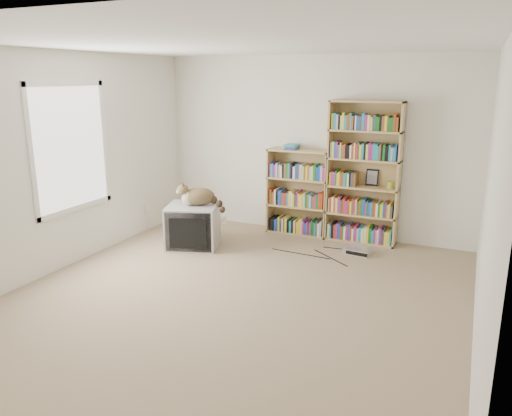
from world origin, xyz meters
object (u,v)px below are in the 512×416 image
at_px(cat, 202,199).
at_px(crt_tv, 193,226).
at_px(bookcase_short, 299,196).
at_px(dvd_player, 358,251).
at_px(bookcase_tall, 364,177).

bearing_deg(cat, crt_tv, 164.29).
bearing_deg(bookcase_short, dvd_player, -28.06).
distance_m(crt_tv, dvd_player, 2.18).
distance_m(crt_tv, cat, 0.39).
height_order(bookcase_tall, dvd_player, bookcase_tall).
xyz_separation_m(crt_tv, cat, (0.12, 0.05, 0.37)).
height_order(cat, dvd_player, cat).
bearing_deg(cat, dvd_player, -19.94).
bearing_deg(bookcase_tall, dvd_player, -80.76).
bearing_deg(bookcase_short, cat, -131.37).
bearing_deg(dvd_player, crt_tv, -157.64).
bearing_deg(bookcase_tall, bookcase_short, 179.96).
bearing_deg(dvd_player, bookcase_short, 158.12).
bearing_deg(bookcase_short, crt_tv, -133.68).
distance_m(bookcase_tall, bookcase_short, 0.98).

